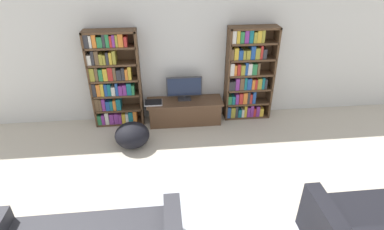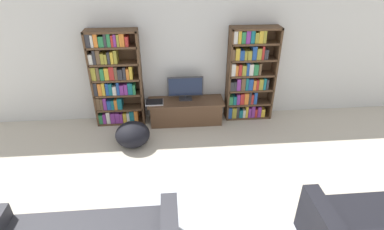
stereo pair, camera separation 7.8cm
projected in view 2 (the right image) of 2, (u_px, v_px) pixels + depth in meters
name	position (u px, v px, depth m)	size (l,w,h in m)	color
wall_back	(187.00, 51.00, 5.40)	(8.80, 0.06, 2.60)	silver
bookshelf_left	(115.00, 79.00, 5.35)	(0.88, 0.30, 1.76)	#513823
bookshelf_right	(248.00, 75.00, 5.53)	(0.88, 0.30, 1.76)	#513823
tv_stand	(186.00, 111.00, 5.67)	(1.40, 0.48, 0.44)	brown
television	(185.00, 88.00, 5.49)	(0.66, 0.16, 0.45)	#2D2D33
laptop	(154.00, 102.00, 5.48)	(0.32, 0.25, 0.03)	silver
area_rug	(201.00, 195.00, 4.07)	(2.15, 1.47, 0.02)	#B2B7C1
beanbag_ottoman	(133.00, 134.00, 5.01)	(0.57, 0.57, 0.41)	black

